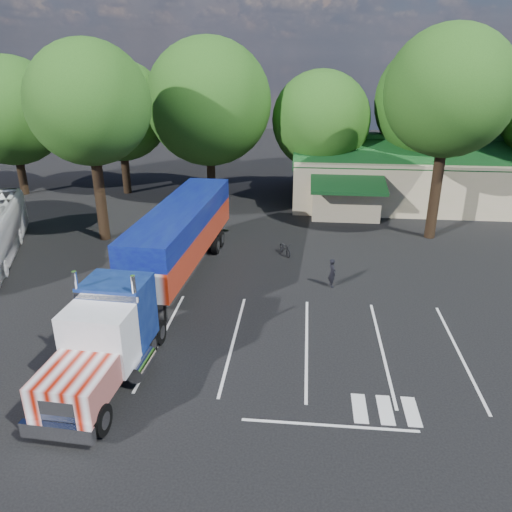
# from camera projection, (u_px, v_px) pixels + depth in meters

# --- Properties ---
(ground) EXTENTS (120.00, 120.00, 0.00)m
(ground) POSITION_uv_depth(u_px,v_px,m) (249.00, 283.00, 27.40)
(ground) COLOR black
(ground) RESTS_ON ground
(event_hall) EXTENTS (24.20, 14.12, 5.55)m
(event_hall) POSITION_uv_depth(u_px,v_px,m) (435.00, 175.00, 41.72)
(event_hall) COLOR tan
(event_hall) RESTS_ON ground
(tree_row_a) EXTENTS (9.00, 9.00, 11.68)m
(tree_row_a) POSITION_uv_depth(u_px,v_px,m) (11.00, 111.00, 41.90)
(tree_row_a) COLOR black
(tree_row_a) RESTS_ON ground
(tree_row_b) EXTENTS (8.40, 8.40, 11.35)m
(tree_row_b) POSITION_uv_depth(u_px,v_px,m) (120.00, 111.00, 42.29)
(tree_row_b) COLOR black
(tree_row_b) RESTS_ON ground
(tree_row_c) EXTENTS (10.00, 10.00, 13.05)m
(tree_row_c) POSITION_uv_depth(u_px,v_px,m) (209.00, 102.00, 39.74)
(tree_row_c) COLOR black
(tree_row_c) RESTS_ON ground
(tree_row_d) EXTENTS (8.00, 8.00, 10.60)m
(tree_row_d) POSITION_uv_depth(u_px,v_px,m) (321.00, 121.00, 40.67)
(tree_row_d) COLOR black
(tree_row_d) RESTS_ON ground
(tree_row_e) EXTENTS (9.60, 9.60, 12.90)m
(tree_row_e) POSITION_uv_depth(u_px,v_px,m) (435.00, 102.00, 39.74)
(tree_row_e) COLOR black
(tree_row_e) RESTS_ON ground
(tree_near_left) EXTENTS (7.60, 7.60, 12.65)m
(tree_near_left) POSITION_uv_depth(u_px,v_px,m) (89.00, 104.00, 30.56)
(tree_near_left) COLOR black
(tree_near_left) RESTS_ON ground
(tree_near_right) EXTENTS (8.00, 8.00, 13.50)m
(tree_near_right) POSITION_uv_depth(u_px,v_px,m) (449.00, 92.00, 30.60)
(tree_near_right) COLOR black
(tree_near_right) RESTS_ON ground
(semi_truck) EXTENTS (3.97, 20.43, 4.26)m
(semi_truck) POSITION_uv_depth(u_px,v_px,m) (167.00, 252.00, 25.12)
(semi_truck) COLOR black
(semi_truck) RESTS_ON ground
(woman) EXTENTS (0.55, 0.67, 1.59)m
(woman) POSITION_uv_depth(u_px,v_px,m) (332.00, 273.00, 26.69)
(woman) COLOR black
(woman) RESTS_ON ground
(bicycle) EXTENTS (1.19, 1.66, 0.83)m
(bicycle) POSITION_uv_depth(u_px,v_px,m) (285.00, 248.00, 31.09)
(bicycle) COLOR black
(bicycle) RESTS_ON ground
(silver_sedan) EXTENTS (4.44, 2.41, 1.39)m
(silver_sedan) POSITION_uv_depth(u_px,v_px,m) (421.00, 205.00, 38.94)
(silver_sedan) COLOR #939599
(silver_sedan) RESTS_ON ground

